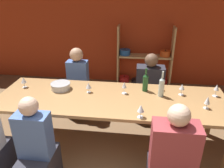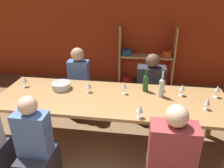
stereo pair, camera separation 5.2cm
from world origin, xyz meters
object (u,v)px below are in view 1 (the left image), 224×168
(shelf_unit, at_px, (144,67))
(wine_glass_empty_a, at_px, (24,80))
(wine_bottle_green, at_px, (162,86))
(person_near_a, at_px, (38,155))
(wine_glass_white_b, at_px, (141,109))
(wine_glass_red_a, at_px, (124,86))
(wine_glass_white_c, at_px, (182,87))
(wine_glass_empty_b, at_px, (161,83))
(wine_glass_red_c, at_px, (208,101))
(mixing_bowl, at_px, (61,86))
(wine_bottle_dark, at_px, (145,82))
(wine_glass_red_b, at_px, (217,88))
(wine_glass_white_a, at_px, (89,86))
(person_far_a, at_px, (149,94))
(person_far_b, at_px, (79,90))
(dining_table, at_px, (111,102))

(shelf_unit, xyz_separation_m, wine_glass_empty_a, (-1.74, -1.98, 0.45))
(shelf_unit, xyz_separation_m, wine_bottle_green, (0.19, -2.01, 0.48))
(person_near_a, bearing_deg, shelf_unit, 67.75)
(wine_glass_white_b, xyz_separation_m, wine_glass_red_a, (-0.22, 0.56, 0.01))
(wine_glass_white_c, distance_m, wine_glass_empty_b, 0.28)
(wine_glass_white_c, distance_m, wine_glass_red_a, 0.76)
(wine_glass_red_c, bearing_deg, mixing_bowl, 171.18)
(wine_bottle_dark, xyz_separation_m, wine_glass_white_b, (-0.06, -0.68, -0.02))
(wine_glass_red_c, bearing_deg, wine_glass_red_b, 59.10)
(wine_glass_white_c, bearing_deg, wine_glass_white_a, -176.39)
(wine_bottle_green, bearing_deg, shelf_unit, 95.28)
(shelf_unit, relative_size, wine_glass_red_b, 7.98)
(mixing_bowl, bearing_deg, wine_glass_red_a, -1.78)
(wine_bottle_green, distance_m, wine_glass_red_a, 0.49)
(person_far_a, distance_m, person_far_b, 1.21)
(wine_bottle_green, xyz_separation_m, wine_glass_red_c, (0.52, -0.25, -0.03))
(wine_glass_white_b, distance_m, wine_glass_empty_b, 0.77)
(wine_bottle_dark, distance_m, wine_glass_empty_b, 0.23)
(wine_glass_white_c, bearing_deg, person_near_a, -149.86)
(wine_glass_white_a, bearing_deg, wine_glass_empty_a, 177.37)
(person_far_a, xyz_separation_m, person_far_b, (-1.20, -0.09, 0.06))
(dining_table, bearing_deg, wine_glass_white_a, 160.72)
(shelf_unit, height_order, wine_bottle_green, shelf_unit)
(shelf_unit, xyz_separation_m, wine_bottle_dark, (-0.02, -1.88, 0.47))
(wine_bottle_dark, xyz_separation_m, person_far_a, (0.10, 0.61, -0.51))
(mixing_bowl, height_order, wine_glass_white_b, wine_glass_white_b)
(shelf_unit, distance_m, dining_table, 2.20)
(wine_bottle_green, relative_size, person_near_a, 0.31)
(wine_glass_white_c, bearing_deg, wine_bottle_dark, 172.05)
(wine_bottle_green, bearing_deg, wine_glass_white_c, 13.48)
(wine_glass_red_c, xyz_separation_m, person_far_b, (-1.83, 0.91, -0.42))
(wine_glass_white_b, relative_size, wine_glass_white_c, 1.02)
(wine_glass_white_b, relative_size, wine_glass_red_b, 0.96)
(person_far_a, bearing_deg, wine_glass_empty_b, 102.16)
(shelf_unit, xyz_separation_m, person_far_a, (0.08, -1.27, -0.03))
(wine_bottle_green, distance_m, person_near_a, 1.71)
(wine_glass_empty_a, xyz_separation_m, person_near_a, (0.55, -0.92, -0.46))
(wine_bottle_dark, xyz_separation_m, wine_glass_white_c, (0.48, -0.07, -0.02))
(wine_glass_empty_b, bearing_deg, wine_glass_red_c, -40.60)
(wine_glass_white_a, height_order, wine_glass_red_a, wine_glass_red_a)
(wine_glass_red_a, bearing_deg, person_far_b, 142.04)
(mixing_bowl, xyz_separation_m, wine_glass_red_b, (2.11, 0.04, 0.07))
(wine_bottle_dark, distance_m, wine_glass_red_a, 0.31)
(dining_table, height_order, wine_glass_red_a, wine_glass_red_a)
(shelf_unit, bearing_deg, wine_glass_white_c, -76.68)
(shelf_unit, xyz_separation_m, dining_table, (-0.46, -2.14, 0.27))
(wine_glass_red_c, relative_size, person_near_a, 0.14)
(wine_glass_white_b, height_order, person_far_b, person_far_b)
(wine_glass_empty_a, distance_m, person_far_a, 2.01)
(wine_glass_white_c, bearing_deg, wine_glass_red_a, -176.06)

